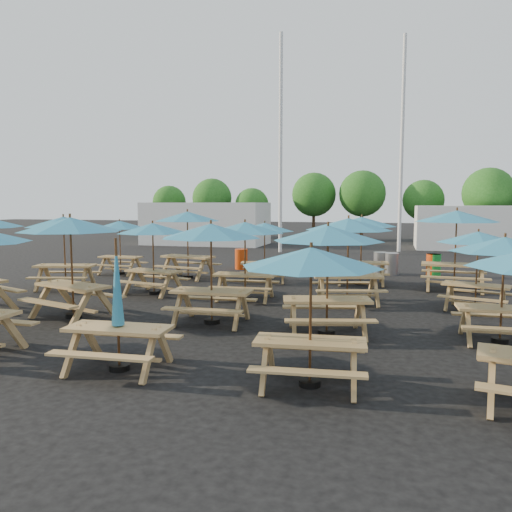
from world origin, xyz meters
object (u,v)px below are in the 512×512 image
(picnic_unit_6, at_px, (153,232))
(picnic_unit_12, at_px, (311,264))
(picnic_unit_3, at_px, (120,227))
(waste_bin_1, at_px, (380,263))
(picnic_unit_14, at_px, (348,228))
(picnic_unit_7, at_px, (187,219))
(waste_bin_4, at_px, (433,265))
(picnic_unit_9, at_px, (211,236))
(waste_bin_0, at_px, (241,259))
(picnic_unit_18, at_px, (478,241))
(picnic_unit_17, at_px, (505,249))
(picnic_unit_10, at_px, (245,231))
(picnic_unit_5, at_px, (70,229))
(waste_bin_2, at_px, (392,264))
(picnic_unit_2, at_px, (64,225))
(picnic_unit_19, at_px, (457,220))
(picnic_unit_11, at_px, (265,230))
(picnic_unit_13, at_px, (328,239))
(waste_bin_3, at_px, (434,265))
(picnic_unit_8, at_px, (118,317))
(picnic_unit_15, at_px, (362,225))

(picnic_unit_6, relative_size, picnic_unit_12, 1.11)
(picnic_unit_3, height_order, waste_bin_1, picnic_unit_3)
(picnic_unit_3, xyz_separation_m, picnic_unit_14, (9.01, -3.43, 0.24))
(picnic_unit_7, relative_size, waste_bin_4, 3.33)
(picnic_unit_9, xyz_separation_m, waste_bin_0, (-2.12, 9.27, -1.60))
(picnic_unit_18, bearing_deg, picnic_unit_17, -73.17)
(picnic_unit_10, distance_m, picnic_unit_18, 6.13)
(picnic_unit_5, xyz_separation_m, waste_bin_2, (7.38, 9.52, -1.71))
(picnic_unit_5, relative_size, waste_bin_2, 3.57)
(picnic_unit_6, xyz_separation_m, picnic_unit_17, (9.07, -3.04, -0.05))
(picnic_unit_6, bearing_deg, picnic_unit_14, 12.02)
(picnic_unit_5, height_order, picnic_unit_9, picnic_unit_5)
(picnic_unit_2, distance_m, picnic_unit_10, 6.08)
(picnic_unit_14, height_order, picnic_unit_19, picnic_unit_19)
(picnic_unit_3, xyz_separation_m, picnic_unit_19, (12.09, -0.46, 0.40))
(picnic_unit_11, distance_m, picnic_unit_19, 6.22)
(picnic_unit_9, relative_size, picnic_unit_13, 0.86)
(picnic_unit_19, xyz_separation_m, waste_bin_3, (-0.39, 3.03, -1.80))
(picnic_unit_12, bearing_deg, picnic_unit_9, 125.04)
(picnic_unit_11, distance_m, picnic_unit_12, 10.01)
(picnic_unit_18, bearing_deg, picnic_unit_2, -163.32)
(picnic_unit_2, relative_size, picnic_unit_8, 1.29)
(picnic_unit_6, height_order, picnic_unit_15, picnic_unit_15)
(picnic_unit_5, height_order, picnic_unit_17, picnic_unit_5)
(picnic_unit_2, distance_m, picnic_unit_12, 11.02)
(picnic_unit_10, height_order, picnic_unit_13, picnic_unit_13)
(waste_bin_1, relative_size, waste_bin_3, 1.00)
(picnic_unit_15, height_order, waste_bin_0, picnic_unit_15)
(waste_bin_2, distance_m, waste_bin_4, 1.52)
(picnic_unit_2, distance_m, picnic_unit_17, 12.59)
(picnic_unit_2, height_order, picnic_unit_9, picnic_unit_2)
(picnic_unit_6, relative_size, waste_bin_4, 2.98)
(picnic_unit_6, xyz_separation_m, picnic_unit_19, (8.88, 3.09, 0.32))
(waste_bin_0, height_order, waste_bin_2, same)
(picnic_unit_18, height_order, waste_bin_1, picnic_unit_18)
(picnic_unit_19, relative_size, waste_bin_1, 3.19)
(picnic_unit_2, distance_m, picnic_unit_8, 8.81)
(picnic_unit_11, bearing_deg, waste_bin_4, 15.28)
(picnic_unit_11, bearing_deg, waste_bin_1, 27.91)
(picnic_unit_10, bearing_deg, picnic_unit_5, -139.44)
(picnic_unit_2, relative_size, waste_bin_4, 3.33)
(picnic_unit_9, bearing_deg, picnic_unit_6, 132.15)
(picnic_unit_12, distance_m, picnic_unit_19, 9.95)
(picnic_unit_9, bearing_deg, waste_bin_2, 64.33)
(picnic_unit_13, bearing_deg, picnic_unit_14, 73.95)
(picnic_unit_7, bearing_deg, picnic_unit_13, -38.64)
(picnic_unit_9, relative_size, picnic_unit_10, 1.01)
(picnic_unit_19, bearing_deg, picnic_unit_8, -118.96)
(picnic_unit_13, height_order, waste_bin_3, picnic_unit_13)
(picnic_unit_5, bearing_deg, picnic_unit_12, -8.49)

